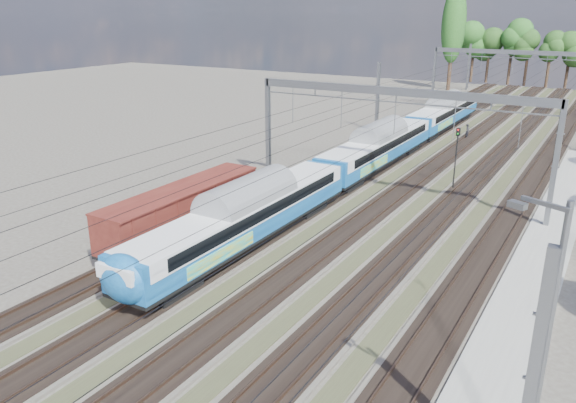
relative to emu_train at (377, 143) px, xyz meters
The scene contains 11 objects.
track_bed 8.65m from the emu_train, 57.03° to the left, with size 21.00×130.00×0.34m.
platform 24.59m from the emu_train, 47.60° to the right, with size 3.00×70.00×0.30m, color gray.
catenary 15.84m from the emu_train, 71.71° to the left, with size 25.65×130.00×9.00m.
tree_belt 57.60m from the emu_train, 79.76° to the left, with size 39.06×100.41×12.17m.
poplar 61.46m from the emu_train, 99.47° to the left, with size 4.40×4.40×19.04m.
emu_train is the anchor object (origin of this frame).
freight_boxcar 22.77m from the emu_train, 101.41° to the right, with size 2.75×13.27×3.42m.
worker 18.76m from the emu_train, 77.71° to the left, with size 0.66×0.43×1.80m, color black.
signal_near 8.33m from the emu_train, 16.55° to the right, with size 0.33×0.30×5.31m.
signal_far 18.71m from the emu_train, 40.86° to the left, with size 0.39×0.35×6.03m.
lamp_post 37.93m from the emu_train, 60.89° to the right, with size 1.65×0.64×9.82m.
Camera 1 is at (14.74, -10.55, 14.51)m, focal length 35.00 mm.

